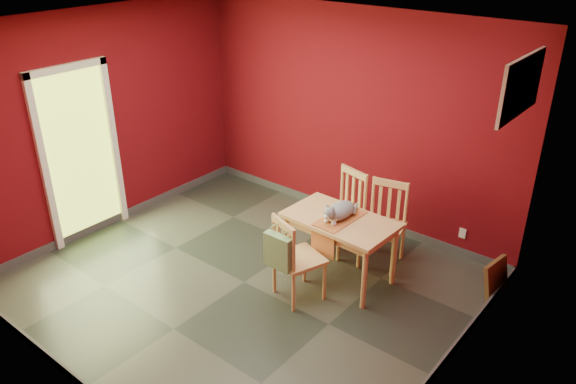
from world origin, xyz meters
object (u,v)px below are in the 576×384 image
Objects in this scene: chair_far_left at (343,210)px; chair_near at (296,258)px; cat at (341,208)px; picture_frame at (496,278)px; dining_table at (340,226)px; tote_bag at (278,251)px; chair_far_right at (384,223)px.

chair_far_left reaches higher than chair_near.
picture_frame is at bearing 43.56° from cat.
chair_far_left is 1.15m from chair_near.
picture_frame is (1.46, 0.76, -0.44)m from dining_table.
picture_frame is at bearing 6.80° from chair_far_left.
chair_far_left reaches higher than tote_bag.
chair_far_right is 1.21m from chair_near.
cat is at bearing -60.14° from chair_far_left.
tote_bag is (-0.40, -1.37, 0.14)m from chair_far_right.
tote_bag is at bearing -102.70° from dining_table.
chair_near is 2.00× the size of cat.
chair_near reaches higher than dining_table.
chair_far_left is 1.82m from picture_frame.
tote_bag reaches higher than picture_frame.
chair_far_right is 2.24× the size of tote_bag.
cat is 1.16× the size of picture_frame.
chair_near is 0.27m from tote_bag.
chair_far_right is at bearing 84.28° from cat.
tote_bag is at bearing -136.38° from picture_frame.
picture_frame is at bearing 27.60° from dining_table.
dining_table is at bearing 77.30° from tote_bag.
cat is at bearing -112.45° from chair_far_right.
picture_frame is (1.78, 0.21, -0.30)m from chair_far_left.
chair_far_left reaches higher than dining_table.
picture_frame is at bearing 8.86° from chair_far_right.
dining_table is 1.22× the size of chair_far_left.
tote_bag is (0.14, -1.35, 0.14)m from chair_far_left.
cat reaches higher than dining_table.
chair_far_left reaches higher than picture_frame.
dining_table is 0.21m from cat.
chair_far_right is at bearing 1.95° from chair_far_left.
chair_far_left is 1.04× the size of chair_near.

